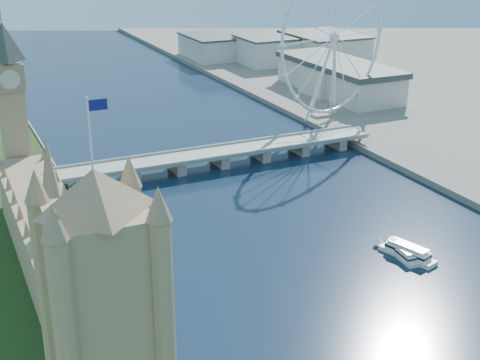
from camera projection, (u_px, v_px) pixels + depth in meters
victoria_tower at (107, 342)px, 160.75m from camera, size 28.16×28.16×112.00m
parliament_range at (59, 264)px, 273.71m from camera, size 24.00×200.00×70.00m
big_ben at (10, 93)px, 347.88m from camera, size 20.02×20.02×110.00m
westminster_bridge at (220, 156)px, 438.50m from camera, size 220.00×22.00×9.50m
london_eye at (334, 38)px, 510.69m from camera, size 113.60×39.12×124.30m
county_hall at (337, 96)px, 619.98m from camera, size 54.00×144.00×35.00m
city_skyline at (153, 65)px, 670.35m from camera, size 505.00×280.00×32.00m
tour_boat_near at (402, 257)px, 318.68m from camera, size 8.99×26.42×5.69m
tour_boat_far at (407, 257)px, 318.68m from camera, size 16.97×32.70×7.02m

